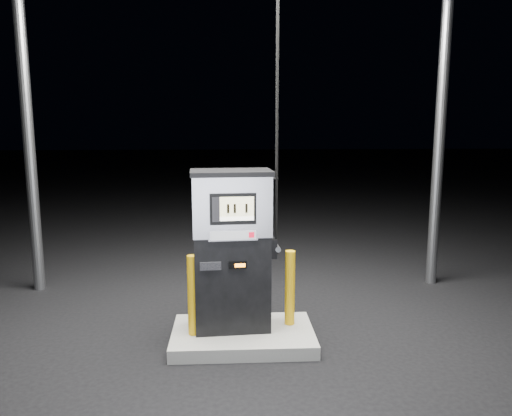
{
  "coord_description": "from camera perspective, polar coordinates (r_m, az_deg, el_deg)",
  "views": [
    {
      "loc": [
        -0.14,
        -5.34,
        2.48
      ],
      "look_at": [
        0.15,
        0.0,
        1.56
      ],
      "focal_mm": 35.0,
      "sensor_mm": 36.0,
      "label": 1
    }
  ],
  "objects": [
    {
      "name": "bollard_right",
      "position": [
        5.85,
        3.9,
        -9.08
      ],
      "size": [
        0.13,
        0.13,
        0.88
      ],
      "primitive_type": "cylinder",
      "rotation": [
        0.0,
        0.0,
        0.08
      ],
      "color": "#EEAF0D",
      "rests_on": "pump_island"
    },
    {
      "name": "pump_island",
      "position": [
        5.86,
        -1.5,
        -14.42
      ],
      "size": [
        1.6,
        1.0,
        0.15
      ],
      "primitive_type": "cube",
      "color": "slate",
      "rests_on": "ground"
    },
    {
      "name": "ground",
      "position": [
        5.9,
        -1.5,
        -15.09
      ],
      "size": [
        80.0,
        80.0,
        0.0
      ],
      "primitive_type": "plane",
      "color": "black",
      "rests_on": "ground"
    },
    {
      "name": "fuel_dispenser",
      "position": [
        5.61,
        -2.76,
        -4.66
      ],
      "size": [
        1.01,
        0.6,
        3.76
      ],
      "rotation": [
        0.0,
        0.0,
        0.07
      ],
      "color": "black",
      "rests_on": "pump_island"
    },
    {
      "name": "bollard_left",
      "position": [
        5.61,
        -7.21,
        -9.86
      ],
      "size": [
        0.14,
        0.14,
        0.9
      ],
      "primitive_type": "cylinder",
      "rotation": [
        0.0,
        0.0,
        0.15
      ],
      "color": "#EEAF0D",
      "rests_on": "pump_island"
    }
  ]
}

